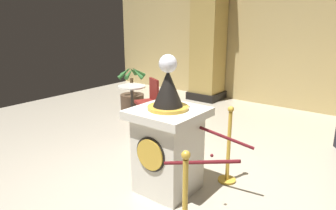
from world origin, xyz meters
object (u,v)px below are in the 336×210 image
(cafe_table, at_px, (132,98))
(cafe_chair_red, at_px, (150,98))
(potted_palm_left, at_px, (132,98))
(stanchion_far, at_px, (228,156))
(pedestal_clock, at_px, (168,141))

(cafe_table, distance_m, cafe_chair_red, 0.60)
(potted_palm_left, bearing_deg, cafe_table, -45.72)
(cafe_table, xyz_separation_m, cafe_chair_red, (0.59, -0.08, 0.10))
(stanchion_far, bearing_deg, cafe_table, 157.54)
(stanchion_far, relative_size, cafe_table, 1.44)
(stanchion_far, xyz_separation_m, cafe_table, (-2.92, 1.21, 0.10))
(stanchion_far, distance_m, cafe_chair_red, 2.60)
(pedestal_clock, bearing_deg, cafe_chair_red, 135.82)
(stanchion_far, height_order, cafe_table, stanchion_far)
(cafe_chair_red, bearing_deg, potted_palm_left, 152.31)
(stanchion_far, xyz_separation_m, cafe_chair_red, (-2.34, 1.12, 0.20))
(cafe_chair_red, bearing_deg, cafe_table, 171.92)
(cafe_chair_red, bearing_deg, pedestal_clock, -44.18)
(pedestal_clock, relative_size, potted_palm_left, 1.60)
(stanchion_far, bearing_deg, potted_palm_left, 153.68)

